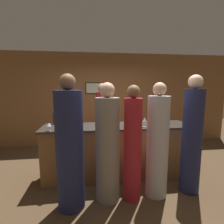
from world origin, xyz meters
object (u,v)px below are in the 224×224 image
guest_0 (70,148)px  guest_3 (157,145)px  guest_4 (133,147)px  wine_bottle_0 (160,118)px  guest_2 (107,148)px  bartender (102,126)px  guest_1 (192,138)px  wine_bottle_1 (55,118)px

guest_0 → guest_3: bearing=5.1°
guest_4 → wine_bottle_0: (0.79, 0.86, 0.30)m
guest_4 → guest_2: bearing=175.3°
guest_2 → bartender: bearing=88.8°
guest_2 → wine_bottle_0: size_ratio=6.38×
guest_3 → guest_1: bearing=2.3°
guest_0 → guest_1: bearing=4.2°
guest_2 → guest_3: 0.81m
wine_bottle_0 → wine_bottle_1: wine_bottle_1 is taller
guest_3 → wine_bottle_0: bearing=65.8°
guest_4 → wine_bottle_0: size_ratio=6.25×
guest_2 → guest_0: bearing=-169.0°
guest_0 → guest_3: size_ratio=1.06×
guest_1 → wine_bottle_1: guest_1 is taller
guest_3 → wine_bottle_1: bearing=150.7°
guest_0 → guest_3: 1.38m
bartender → wine_bottle_0: 1.32m
guest_2 → guest_3: size_ratio=1.00×
guest_1 → wine_bottle_0: (-0.24, 0.79, 0.22)m
wine_bottle_1 → guest_3: bearing=-29.3°
guest_2 → guest_4: size_ratio=1.02×
guest_0 → guest_1: (1.98, 0.15, 0.03)m
guest_2 → guest_3: bearing=0.9°
wine_bottle_1 → guest_2: bearing=-46.4°
bartender → guest_4: 1.50m
guest_4 → bartender: bearing=103.9°
guest_3 → wine_bottle_1: 2.06m
guest_3 → wine_bottle_0: guest_3 is taller
guest_1 → guest_4: (-1.03, -0.07, -0.07)m
bartender → wine_bottle_1: size_ratio=6.37×
guest_3 → guest_4: size_ratio=1.02×
wine_bottle_0 → wine_bottle_1: size_ratio=0.99×
bartender → guest_3: size_ratio=1.00×
guest_0 → guest_2: size_ratio=1.06×
wine_bottle_1 → bartender: bearing=22.3°
guest_0 → guest_3: guest_0 is taller
guest_0 → guest_2: bearing=11.0°
bartender → guest_0: guest_0 is taller
bartender → guest_0: (-0.59, -1.53, 0.02)m
guest_2 → wine_bottle_0: bearing=35.0°
wine_bottle_0 → guest_0: bearing=-151.8°
bartender → guest_3: bearing=119.1°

